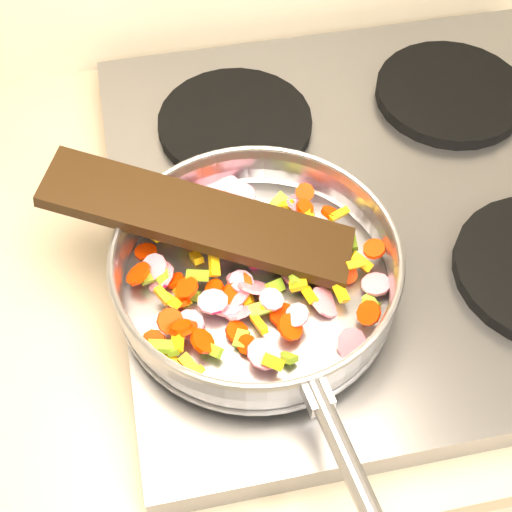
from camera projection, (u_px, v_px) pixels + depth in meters
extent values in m
cube|color=#939399|center=(374.00, 206.00, 0.84)|extent=(0.60, 0.60, 0.04)
cylinder|color=black|center=(285.00, 315.00, 0.72)|extent=(0.19, 0.19, 0.02)
cylinder|color=black|center=(235.00, 123.00, 0.88)|extent=(0.19, 0.19, 0.02)
cylinder|color=black|center=(450.00, 93.00, 0.91)|extent=(0.19, 0.19, 0.02)
cylinder|color=#9E9EA5|center=(256.00, 285.00, 0.73)|extent=(0.28, 0.28, 0.01)
torus|color=#9E9EA5|center=(256.00, 268.00, 0.70)|extent=(0.33, 0.33, 0.05)
torus|color=#9E9EA5|center=(256.00, 254.00, 0.68)|extent=(0.28, 0.28, 0.01)
cylinder|color=#9E9EA5|center=(360.00, 488.00, 0.56)|extent=(0.05, 0.19, 0.02)
cube|color=#9E9EA5|center=(317.00, 395.00, 0.61)|extent=(0.03, 0.03, 0.02)
cylinder|color=#ED2C01|center=(203.00, 341.00, 0.67)|extent=(0.02, 0.03, 0.02)
cylinder|color=#D1144D|center=(227.00, 305.00, 0.70)|extent=(0.04, 0.04, 0.01)
cube|color=#F6B10E|center=(273.00, 362.00, 0.65)|extent=(0.02, 0.02, 0.02)
cube|color=#F6B10E|center=(177.00, 343.00, 0.66)|extent=(0.02, 0.02, 0.01)
cube|color=#F6B10E|center=(232.00, 219.00, 0.75)|extent=(0.03, 0.02, 0.02)
cube|color=#76A320|center=(161.00, 347.00, 0.65)|extent=(0.03, 0.02, 0.02)
cylinder|color=#ED2C01|center=(235.00, 219.00, 0.77)|extent=(0.03, 0.03, 0.02)
cylinder|color=#D1144D|center=(239.00, 280.00, 0.71)|extent=(0.04, 0.03, 0.02)
cube|color=#F6B10E|center=(247.00, 296.00, 0.71)|extent=(0.01, 0.02, 0.01)
cube|color=#76A320|center=(350.00, 243.00, 0.74)|extent=(0.02, 0.02, 0.01)
cylinder|color=#D1144D|center=(239.00, 313.00, 0.69)|extent=(0.03, 0.03, 0.03)
cube|color=#76A320|center=(278.00, 202.00, 0.77)|extent=(0.02, 0.02, 0.02)
cube|color=#76A320|center=(147.00, 277.00, 0.71)|extent=(0.02, 0.02, 0.02)
cube|color=#76A320|center=(269.00, 241.00, 0.74)|extent=(0.02, 0.02, 0.01)
cube|color=#76A320|center=(303.00, 249.00, 0.74)|extent=(0.02, 0.02, 0.02)
cube|color=#F6B10E|center=(182.00, 297.00, 0.71)|extent=(0.02, 0.02, 0.02)
cylinder|color=#ED2C01|center=(288.00, 266.00, 0.72)|extent=(0.02, 0.02, 0.02)
cube|color=#76A320|center=(174.00, 348.00, 0.66)|extent=(0.02, 0.02, 0.02)
cube|color=#76A320|center=(263.00, 255.00, 0.72)|extent=(0.03, 0.02, 0.02)
cube|color=#F6B10E|center=(259.00, 324.00, 0.68)|extent=(0.01, 0.03, 0.01)
cylinder|color=#ED2C01|center=(154.00, 342.00, 0.68)|extent=(0.03, 0.03, 0.02)
cylinder|color=#ED2C01|center=(283.00, 218.00, 0.75)|extent=(0.03, 0.03, 0.01)
cube|color=#F6B10E|center=(168.00, 220.00, 0.76)|extent=(0.01, 0.03, 0.02)
cube|color=#76A320|center=(287.00, 358.00, 0.67)|extent=(0.02, 0.02, 0.02)
cylinder|color=#D1144D|center=(235.00, 293.00, 0.71)|extent=(0.03, 0.03, 0.02)
cylinder|color=#D1144D|center=(255.00, 287.00, 0.70)|extent=(0.05, 0.04, 0.03)
cylinder|color=#ED2C01|center=(182.00, 327.00, 0.67)|extent=(0.03, 0.03, 0.02)
cube|color=#76A320|center=(189.00, 229.00, 0.75)|extent=(0.02, 0.02, 0.02)
cube|color=#76A320|center=(307.00, 247.00, 0.74)|extent=(0.02, 0.02, 0.02)
cylinder|color=#D1144D|center=(212.00, 193.00, 0.78)|extent=(0.04, 0.04, 0.01)
cube|color=#F6B10E|center=(194.00, 376.00, 0.65)|extent=(0.02, 0.02, 0.01)
cylinder|color=#D1144D|center=(282.00, 231.00, 0.74)|extent=(0.04, 0.04, 0.02)
cube|color=#F6B10E|center=(163.00, 295.00, 0.69)|extent=(0.02, 0.02, 0.01)
cylinder|color=#ED2C01|center=(374.00, 249.00, 0.72)|extent=(0.03, 0.03, 0.01)
cylinder|color=#ED2C01|center=(237.00, 332.00, 0.68)|extent=(0.03, 0.03, 0.02)
cube|color=#76A320|center=(194.00, 211.00, 0.77)|extent=(0.02, 0.02, 0.02)
cylinder|color=#D1144D|center=(325.00, 302.00, 0.70)|extent=(0.04, 0.05, 0.03)
cylinder|color=#D1144D|center=(242.00, 195.00, 0.77)|extent=(0.04, 0.04, 0.01)
cylinder|color=#ED2C01|center=(175.00, 281.00, 0.72)|extent=(0.03, 0.03, 0.02)
cube|color=#F6B10E|center=(285.00, 206.00, 0.77)|extent=(0.02, 0.02, 0.01)
cylinder|color=#D1144D|center=(160.00, 277.00, 0.72)|extent=(0.03, 0.04, 0.03)
cube|color=#76A320|center=(241.00, 339.00, 0.68)|extent=(0.02, 0.02, 0.01)
cylinder|color=#D1144D|center=(295.00, 273.00, 0.72)|extent=(0.04, 0.04, 0.01)
cube|color=#F6B10E|center=(292.00, 229.00, 0.74)|extent=(0.02, 0.02, 0.01)
cylinder|color=#D1144D|center=(191.00, 328.00, 0.69)|extent=(0.04, 0.04, 0.01)
cylinder|color=#ED2C01|center=(310.00, 227.00, 0.75)|extent=(0.03, 0.03, 0.01)
cylinder|color=#ED2C01|center=(234.00, 295.00, 0.70)|extent=(0.03, 0.03, 0.03)
cube|color=#76A320|center=(198.00, 275.00, 0.71)|extent=(0.03, 0.02, 0.01)
cylinder|color=#D1144D|center=(237.00, 205.00, 0.78)|extent=(0.04, 0.05, 0.03)
cylinder|color=#D1144D|center=(264.00, 354.00, 0.66)|extent=(0.04, 0.04, 0.01)
cube|color=#76A320|center=(190.00, 295.00, 0.71)|extent=(0.02, 0.02, 0.01)
cylinder|color=#D1144D|center=(200.00, 204.00, 0.77)|extent=(0.04, 0.04, 0.01)
cylinder|color=#D1144D|center=(213.00, 301.00, 0.69)|extent=(0.03, 0.03, 0.01)
cylinder|color=#ED2C01|center=(242.00, 220.00, 0.75)|extent=(0.03, 0.03, 0.01)
cylinder|color=#D1144D|center=(204.00, 198.00, 0.76)|extent=(0.03, 0.03, 0.01)
cube|color=#F6B10E|center=(306.00, 223.00, 0.74)|extent=(0.02, 0.03, 0.01)
cube|color=#76A320|center=(163.00, 273.00, 0.72)|extent=(0.02, 0.03, 0.02)
cylinder|color=#ED2C01|center=(184.00, 329.00, 0.67)|extent=(0.03, 0.02, 0.03)
cylinder|color=#ED2C01|center=(191.00, 236.00, 0.75)|extent=(0.02, 0.03, 0.01)
cylinder|color=#ED2C01|center=(183.00, 208.00, 0.76)|extent=(0.02, 0.02, 0.02)
cylinder|color=#D1144D|center=(376.00, 284.00, 0.71)|extent=(0.04, 0.04, 0.01)
cube|color=#F6B10E|center=(356.00, 264.00, 0.71)|extent=(0.02, 0.01, 0.01)
cube|color=#F6B10E|center=(173.00, 363.00, 0.66)|extent=(0.02, 0.02, 0.01)
cylinder|color=#D1144D|center=(174.00, 220.00, 0.74)|extent=(0.04, 0.04, 0.02)
cube|color=#F6B10E|center=(170.00, 301.00, 0.69)|extent=(0.02, 0.03, 0.02)
cylinder|color=#D1144D|center=(271.00, 299.00, 0.69)|extent=(0.03, 0.03, 0.01)
cube|color=#F6B10E|center=(361.00, 262.00, 0.72)|extent=(0.02, 0.02, 0.02)
cylinder|color=#D1144D|center=(189.00, 324.00, 0.69)|extent=(0.04, 0.04, 0.02)
cylinder|color=#ED2C01|center=(290.00, 327.00, 0.67)|extent=(0.03, 0.03, 0.02)
cylinder|color=#D1144D|center=(154.00, 267.00, 0.72)|extent=(0.04, 0.04, 0.02)
cube|color=#F6B10E|center=(306.00, 215.00, 0.75)|extent=(0.02, 0.02, 0.02)
cylinder|color=#D1144D|center=(228.00, 189.00, 0.78)|extent=(0.05, 0.04, 0.02)
cube|color=#76A320|center=(261.00, 309.00, 0.69)|extent=(0.02, 0.01, 0.01)
cylinder|color=#ED2C01|center=(247.00, 344.00, 0.67)|extent=(0.02, 0.03, 0.02)
cube|color=#F6B10E|center=(284.00, 237.00, 0.75)|extent=(0.01, 0.03, 0.01)
cylinder|color=#ED2C01|center=(179.00, 302.00, 0.70)|extent=(0.03, 0.03, 0.02)
cylinder|color=#ED2C01|center=(170.00, 321.00, 0.68)|extent=(0.03, 0.03, 0.02)
cylinder|color=#D1144D|center=(241.00, 281.00, 0.71)|extent=(0.03, 0.03, 0.01)
cylinder|color=#ED2C01|center=(138.00, 274.00, 0.71)|extent=(0.04, 0.04, 0.03)
cube|color=#F6B10E|center=(299.00, 285.00, 0.70)|extent=(0.02, 0.01, 0.01)
cube|color=#76A320|center=(295.00, 276.00, 0.70)|extent=(0.01, 0.02, 0.01)
cube|color=#76A320|center=(178.00, 232.00, 0.74)|extent=(0.02, 0.02, 0.02)
cube|color=#76A320|center=(371.00, 302.00, 0.71)|extent=(0.02, 0.02, 0.01)
cylinder|color=#D1144D|center=(351.00, 344.00, 0.68)|extent=(0.04, 0.03, 0.03)
cylinder|color=#ED2C01|center=(195.00, 202.00, 0.76)|extent=(0.03, 0.03, 0.02)
cylinder|color=#ED2C01|center=(283.00, 315.00, 0.70)|extent=(0.04, 0.04, 0.01)
cylinder|color=#ED2C01|center=(250.00, 220.00, 0.75)|extent=(0.02, 0.02, 0.01)
cube|color=#76A320|center=(290.00, 237.00, 0.74)|extent=(0.03, 0.03, 0.01)
cube|color=#F6B10E|center=(191.00, 366.00, 0.64)|extent=(0.02, 0.03, 0.02)
cylinder|color=#ED2C01|center=(265.00, 245.00, 0.74)|extent=(0.03, 0.03, 0.02)
cylinder|color=#ED2C01|center=(240.00, 285.00, 0.71)|extent=(0.03, 0.03, 0.01)
cylinder|color=#ED2C01|center=(146.00, 251.00, 0.74)|extent=(0.03, 0.03, 0.01)
cube|color=#76A320|center=(264.00, 218.00, 0.75)|extent=(0.02, 0.03, 0.02)
cube|color=#F6B10E|center=(264.00, 302.00, 0.70)|extent=(0.01, 0.03, 0.02)
cube|color=#76A320|center=(336.00, 253.00, 0.73)|extent=(0.02, 0.02, 0.01)
cube|color=#F6B10E|center=(205.00, 247.00, 0.73)|extent=(0.02, 0.02, 0.01)
cylinder|color=#ED2C01|center=(305.00, 208.00, 0.76)|extent=(0.03, 0.03, 0.02)
cylinder|color=#D1144D|center=(259.00, 255.00, 0.74)|extent=(0.05, 0.05, 0.02)
cylinder|color=#D1144D|center=(297.00, 315.00, 0.68)|extent=(0.03, 0.03, 0.01)
cylinder|color=#ED2C01|center=(187.00, 288.00, 0.70)|extent=(0.03, 0.03, 0.02)
cube|color=#76A320|center=(371.00, 306.00, 0.70)|extent=(0.02, 0.02, 0.02)
cylinder|color=#D1144D|center=(301.00, 207.00, 0.77)|extent=(0.04, 0.05, 0.03)
cube|color=#F6B10E|center=(326.00, 279.00, 0.72)|extent=(0.02, 0.02, 0.01)
cube|color=#F6B10E|center=(340.00, 291.00, 0.70)|extent=(0.02, 0.03, 0.01)
cylinder|color=#ED2C01|center=(369.00, 313.00, 0.68)|extent=(0.03, 0.03, 0.02)
cube|color=#76A320|center=(275.00, 287.00, 0.71)|extent=(0.02, 0.02, 0.02)
cube|color=#F6B10E|center=(310.00, 295.00, 0.70)|extent=(0.02, 0.02, 0.01)
cube|color=#F6B10E|center=(167.00, 225.00, 0.75)|extent=(0.02, 0.02, 0.01)
cylinder|color=#ED2C01|center=(305.00, 192.00, 0.77)|extent=(0.03, 0.03, 0.02)
cube|color=#F6B10E|center=(231.00, 209.00, 0.77)|extent=(0.03, 0.02, 0.01)
cube|color=#F6B10E|center=(309.00, 233.00, 0.74)|extent=(0.01, 0.02, 0.01)
cylinder|color=#ED2C01|center=(330.00, 213.00, 0.75)|extent=(0.03, 0.03, 0.01)
cube|color=#76A320|center=(211.00, 350.00, 0.67)|extent=(0.02, 0.02, 0.02)
cylinder|color=#D1144D|center=(219.00, 241.00, 0.74)|extent=(0.03, 0.03, 0.02)
cylinder|color=#ED2C01|center=(220.00, 199.00, 0.77)|extent=(0.02, 0.02, 0.02)
cube|color=#F6B10E|center=(214.00, 264.00, 0.71)|extent=(0.01, 0.03, 0.02)
cube|color=#F6B10E|center=(154.00, 235.00, 0.73)|extent=(0.02, 0.02, 0.01)
cube|color=#F6B10E|center=(196.00, 258.00, 0.73)|extent=(0.01, 0.02, 0.02)
cylinder|color=#ED2C01|center=(214.00, 288.00, 0.71)|extent=(0.02, 0.02, 0.01)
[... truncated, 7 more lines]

